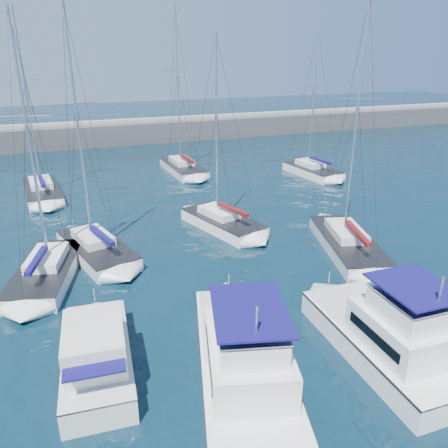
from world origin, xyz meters
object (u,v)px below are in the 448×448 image
object	(u,v)px
sailboat_back_a	(42,191)
sailboat_back_c	(312,170)
motor_yacht_port_outer	(97,356)
sailboat_mid_b	(96,248)
sailboat_mid_c	(222,222)
sailboat_back_b	(183,168)
motor_yacht_stbd_inner	(391,338)
motor_yacht_port_inner	(244,361)
sailboat_mid_a	(47,271)
sailboat_mid_d	(348,243)

from	to	relation	value
sailboat_back_a	sailboat_back_c	world-z (taller)	sailboat_back_a
motor_yacht_port_outer	sailboat_mid_b	bearing A→B (deg)	89.35
sailboat_mid_b	sailboat_mid_c	world-z (taller)	sailboat_mid_b
sailboat_back_c	sailboat_back_b	bearing A→B (deg)	147.85
motor_yacht_stbd_inner	sailboat_back_a	bearing A→B (deg)	117.13
sailboat_back_c	motor_yacht_port_inner	bearing A→B (deg)	-132.78
sailboat_back_c	motor_yacht_port_outer	bearing A→B (deg)	-142.65
motor_yacht_port_outer	sailboat_mid_a	bearing A→B (deg)	106.41
sailboat_mid_a	sailboat_mid_d	bearing A→B (deg)	5.84
sailboat_back_a	sailboat_back_b	xyz separation A→B (m)	(15.18, 3.93, 0.01)
sailboat_mid_d	sailboat_mid_a	bearing A→B (deg)	-172.01
motor_yacht_port_inner	sailboat_back_c	bearing A→B (deg)	69.17
motor_yacht_port_outer	sailboat_mid_c	xyz separation A→B (m)	(10.89, 13.86, -0.41)
sailboat_mid_a	sailboat_mid_c	bearing A→B (deg)	31.32
motor_yacht_port_inner	sailboat_back_b	distance (m)	35.05
motor_yacht_port_inner	sailboat_back_a	xyz separation A→B (m)	(-8.24, 30.42, -0.59)
motor_yacht_port_inner	sailboat_back_b	bearing A→B (deg)	93.67
motor_yacht_stbd_inner	sailboat_mid_c	size ratio (longest dim) A/B	0.60
sailboat_mid_b	sailboat_back_b	xyz separation A→B (m)	(11.55, 19.36, 0.01)
motor_yacht_port_inner	motor_yacht_stbd_inner	distance (m)	6.80
sailboat_back_b	sailboat_back_a	bearing A→B (deg)	-168.38
motor_yacht_port_inner	sailboat_mid_d	world-z (taller)	sailboat_mid_d
sailboat_mid_a	sailboat_back_b	xyz separation A→B (m)	(14.73, 21.73, 0.02)
sailboat_mid_b	sailboat_back_c	size ratio (longest dim) A/B	1.05
sailboat_mid_b	sailboat_back_a	bearing A→B (deg)	87.14
motor_yacht_port_inner	motor_yacht_port_outer	bearing A→B (deg)	169.36
sailboat_mid_a	sailboat_mid_b	bearing A→B (deg)	50.86
sailboat_mid_b	motor_yacht_port_outer	bearing A→B (deg)	-111.14
sailboat_mid_d	motor_yacht_port_inner	bearing A→B (deg)	-124.72
sailboat_back_b	sailboat_mid_a	bearing A→B (deg)	-127.04
motor_yacht_port_outer	sailboat_back_b	size ratio (longest dim) A/B	0.41
sailboat_mid_c	motor_yacht_stbd_inner	bearing A→B (deg)	-102.39
sailboat_mid_a	sailboat_back_a	distance (m)	17.80
motor_yacht_port_outer	sailboat_mid_b	xyz separation A→B (m)	(1.08, 12.24, -0.40)
sailboat_back_a	sailboat_back_b	size ratio (longest dim) A/B	0.96
sailboat_mid_a	sailboat_back_c	distance (m)	32.05
sailboat_mid_c	sailboat_mid_d	size ratio (longest dim) A/B	0.89
motor_yacht_port_outer	sailboat_back_a	xyz separation A→B (m)	(-2.55, 27.67, -0.40)
motor_yacht_port_outer	sailboat_mid_b	world-z (taller)	sailboat_mid_b
sailboat_mid_d	sailboat_back_a	xyz separation A→B (m)	(-20.26, 20.73, 0.02)
sailboat_mid_a	sailboat_mid_b	xyz separation A→B (m)	(3.18, 2.36, 0.01)
motor_yacht_port_inner	sailboat_mid_d	distance (m)	15.45
motor_yacht_port_outer	sailboat_back_a	world-z (taller)	sailboat_back_a
sailboat_mid_b	sailboat_back_c	world-z (taller)	sailboat_mid_b
sailboat_mid_c	sailboat_back_c	distance (m)	18.94
motor_yacht_stbd_inner	sailboat_mid_a	world-z (taller)	sailboat_mid_a
sailboat_mid_b	sailboat_back_a	size ratio (longest dim) A/B	0.94
motor_yacht_stbd_inner	sailboat_mid_a	bearing A→B (deg)	138.66
sailboat_mid_b	sailboat_mid_c	xyz separation A→B (m)	(9.81, 1.62, -0.01)
motor_yacht_port_outer	sailboat_back_a	size ratio (longest dim) A/B	0.43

